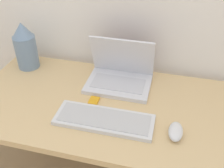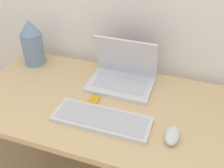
{
  "view_description": "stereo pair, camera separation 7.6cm",
  "coord_description": "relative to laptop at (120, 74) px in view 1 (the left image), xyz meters",
  "views": [
    {
      "loc": [
        0.28,
        -0.56,
        1.51
      ],
      "look_at": [
        0.06,
        0.33,
        0.85
      ],
      "focal_mm": 42.0,
      "sensor_mm": 36.0,
      "label": 1
    },
    {
      "loc": [
        0.36,
        -0.54,
        1.51
      ],
      "look_at": [
        0.06,
        0.33,
        0.85
      ],
      "focal_mm": 42.0,
      "sensor_mm": 36.0,
      "label": 2
    }
  ],
  "objects": [
    {
      "name": "desk",
      "position": [
        -0.06,
        -0.17,
        -0.16
      ],
      "size": [
        1.18,
        0.62,
        0.75
      ],
      "color": "tan",
      "rests_on": "ground_plane"
    },
    {
      "name": "mp3_player",
      "position": [
        -0.08,
        -0.18,
        -0.05
      ],
      "size": [
        0.04,
        0.06,
        0.01
      ],
      "color": "orange",
      "rests_on": "desk"
    },
    {
      "name": "vase",
      "position": [
        -0.52,
        0.03,
        0.07
      ],
      "size": [
        0.11,
        0.11,
        0.25
      ],
      "color": "slate",
      "rests_on": "desk"
    },
    {
      "name": "laptop",
      "position": [
        0.0,
        0.0,
        0.0
      ],
      "size": [
        0.31,
        0.22,
        0.23
      ],
      "color": "silver",
      "rests_on": "desk"
    },
    {
      "name": "keyboard",
      "position": [
        0.0,
        -0.29,
        -0.04
      ],
      "size": [
        0.41,
        0.15,
        0.02
      ],
      "color": "silver",
      "rests_on": "desk"
    },
    {
      "name": "mouse",
      "position": [
        0.29,
        -0.29,
        -0.03
      ],
      "size": [
        0.06,
        0.1,
        0.04
      ],
      "color": "silver",
      "rests_on": "desk"
    }
  ]
}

